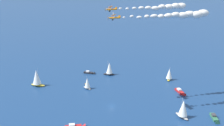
{
  "coord_description": "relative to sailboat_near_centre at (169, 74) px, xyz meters",
  "views": [
    {
      "loc": [
        -144.41,
        -25.04,
        81.68
      ],
      "look_at": [
        0.1,
        -0.26,
        27.53
      ],
      "focal_mm": 44.61,
      "sensor_mm": 36.0,
      "label": 1
    }
  ],
  "objects": [
    {
      "name": "biplane_wingman",
      "position": [
        -39.35,
        36.1,
        52.14
      ],
      "size": [
        7.35,
        7.15,
        3.84
      ],
      "color": "orange"
    },
    {
      "name": "sailboat_ahead",
      "position": [
        2.14,
        44.46,
        0.48
      ],
      "size": [
        4.87,
        8.66,
        11.08
      ],
      "color": "black",
      "rests_on": "ground_plane"
    },
    {
      "name": "sailboat_outer_ring_a",
      "position": [
        -25.8,
        90.09,
        1.48
      ],
      "size": [
        6.08,
        10.48,
        13.27
      ],
      "color": "gold",
      "rests_on": "ground_plane"
    },
    {
      "name": "motorboat_far_port",
      "position": [
        -20.51,
        -7.15,
        -3.79
      ],
      "size": [
        10.15,
        7.09,
        2.94
      ],
      "color": "#B21E1E",
      "rests_on": "ground_plane"
    },
    {
      "name": "wingwalker_wingman",
      "position": [
        -38.82,
        36.33,
        54.21
      ],
      "size": [
        1.4,
        0.63,
        1.52
      ],
      "color": "#1E4CB2"
    },
    {
      "name": "smoke_trail_lead",
      "position": [
        -36.4,
        -4.82,
        49.78
      ],
      "size": [
        22.11,
        46.27,
        5.77
      ],
      "color": "silver"
    },
    {
      "name": "sailboat_near_centre",
      "position": [
        0.0,
        0.0,
        0.0
      ],
      "size": [
        8.03,
        4.92,
        10.03
      ],
      "color": "gold",
      "rests_on": "ground_plane"
    },
    {
      "name": "marker_buoy",
      "position": [
        -18.07,
        57.73,
        -4.19
      ],
      "size": [
        1.1,
        1.1,
        2.1
      ],
      "color": "orange",
      "rests_on": "ground_plane"
    },
    {
      "name": "biplane_lead",
      "position": [
        -51.4,
        32.45,
        49.89
      ],
      "size": [
        7.35,
        7.15,
        3.84
      ],
      "color": "orange"
    },
    {
      "name": "motorboat_offshore",
      "position": [
        2.21,
        59.68,
        -3.89
      ],
      "size": [
        3.09,
        8.96,
        2.55
      ],
      "color": "black",
      "rests_on": "ground_plane"
    },
    {
      "name": "sailboat_outer_ring_b",
      "position": [
        -24.45,
        54.74,
        -0.57
      ],
      "size": [
        5.47,
        6.73,
        8.79
      ],
      "color": "#9E9993",
      "rests_on": "ground_plane"
    },
    {
      "name": "ground_plane",
      "position": [
        -45.51,
        34.52,
        -4.58
      ],
      "size": [
        2000.0,
        2000.0,
        0.0
      ],
      "primitive_type": "plane",
      "color": "navy"
    },
    {
      "name": "smoke_trail_wingman",
      "position": [
        -26.9,
        5.12,
        52.29
      ],
      "size": [
        18.91,
        38.31,
        4.76
      ],
      "color": "silver"
    },
    {
      "name": "sailboat_trailing",
      "position": [
        -51.39,
        -6.25,
        0.93
      ],
      "size": [
        8.82,
        8.06,
        12.06
      ],
      "color": "#9E9993",
      "rests_on": "ground_plane"
    },
    {
      "name": "wingwalker_lead",
      "position": [
        -50.86,
        32.68,
        51.96
      ],
      "size": [
        1.4,
        0.63,
        1.52
      ],
      "color": "white"
    },
    {
      "name": "motorboat_far_stbd",
      "position": [
        -50.61,
        -23.6,
        -3.81
      ],
      "size": [
        10.13,
        4.03,
        2.86
      ],
      "color": "#33704C",
      "rests_on": "ground_plane"
    }
  ]
}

